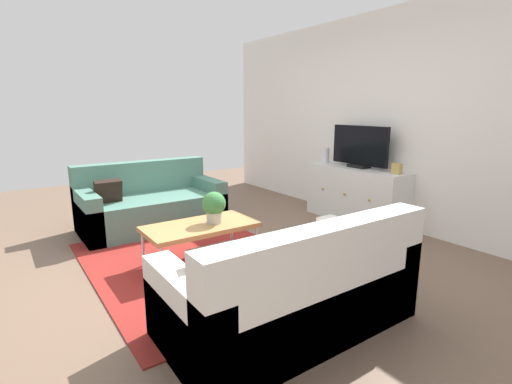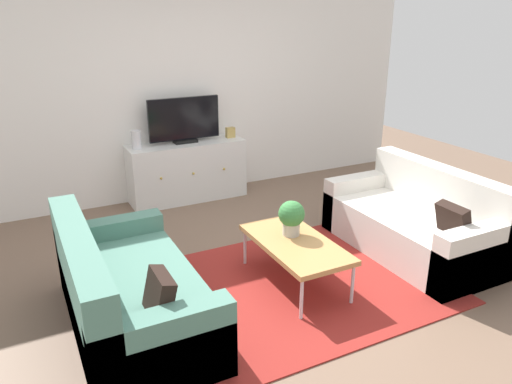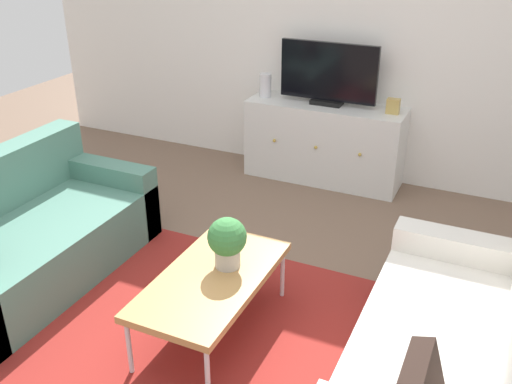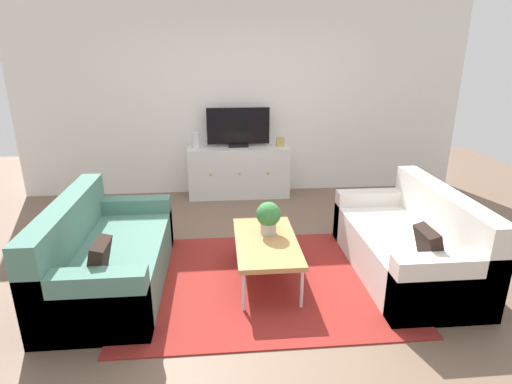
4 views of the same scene
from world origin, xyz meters
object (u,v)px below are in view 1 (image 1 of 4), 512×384
Objects in this scene: coffee_table at (201,227)px; couch_right_side at (295,294)px; flat_screen_tv at (360,147)px; glass_vase at (325,155)px; tv_console at (356,194)px; mantel_clock at (397,169)px; couch_left_side at (149,206)px; potted_plant at (214,206)px.

couch_right_side is at bearing 0.12° from coffee_table.
flat_screen_tv is (-0.13, 2.40, 0.63)m from coffee_table.
couch_right_side is 3.24m from glass_vase.
tv_console is 6.62× the size of glass_vase.
mantel_clock is (-0.94, 2.37, 0.52)m from couch_right_side.
couch_left_side and couch_right_side have the same top height.
flat_screen_tv is 6.75× the size of mantel_clock.
mantel_clock is (0.47, 2.38, 0.42)m from coffee_table.
glass_vase is at bearing 72.58° from couch_left_side.
glass_vase is at bearing 180.00° from mantel_clock.
tv_console is 0.76m from glass_vase.
potted_plant is 2.39× the size of mantel_clock.
tv_console is (1.34, 2.37, 0.09)m from couch_left_side.
coffee_table is at bearing -179.88° from couch_right_side.
couch_left_side is 3.11m from mantel_clock.
flat_screen_tv is at bearing 93.06° from coffee_table.
glass_vase is at bearing 106.95° from coffee_table.
couch_right_side reaches higher than tv_console.
couch_left_side is at bearing -119.46° from tv_console.
mantel_clock reaches higher than coffee_table.
coffee_table is at bearing -73.05° from glass_vase.
potted_plant is at bearing 4.96° from couch_left_side.
coffee_table is 2.46m from mantel_clock.
couch_right_side is at bearing 0.00° from couch_left_side.
coffee_table is at bearing -86.91° from tv_console.
glass_vase is at bearing -178.08° from flat_screen_tv.
couch_right_side is at bearing -57.37° from flat_screen_tv.
coffee_table is 0.75× the size of tv_console.
coffee_table is 0.25m from potted_plant.
potted_plant is (-1.37, 0.13, 0.30)m from couch_right_side.
couch_left_side is at bearing -119.25° from flat_screen_tv.
couch_left_side is 2.73m from tv_console.
flat_screen_tv is (1.34, 2.39, 0.72)m from couch_left_side.
mantel_clock is at bearing -1.92° from flat_screen_tv.
tv_console is at bearing -180.00° from mantel_clock.
tv_console is at bearing 122.84° from couch_right_side.
coffee_table is 4.94× the size of glass_vase.
couch_left_side reaches higher than potted_plant.
couch_left_side is 1.00× the size of couch_right_side.
mantel_clock is (0.43, 2.24, 0.22)m from potted_plant.
glass_vase reaches higher than tv_console.
couch_right_side is 1.41m from coffee_table.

